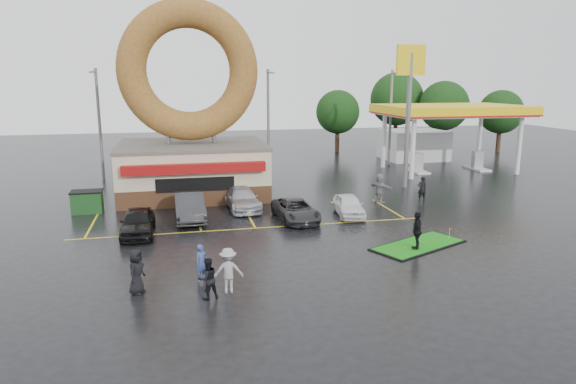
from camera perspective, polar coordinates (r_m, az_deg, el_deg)
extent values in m
plane|color=black|center=(25.49, -2.42, -6.14)|extent=(120.00, 120.00, 0.00)
cube|color=#472B19|center=(37.58, -10.47, 0.66)|extent=(10.00, 8.00, 1.20)
cube|color=beige|center=(37.27, -10.58, 3.30)|extent=(10.00, 8.00, 2.30)
cube|color=#59544C|center=(37.10, -10.66, 5.20)|extent=(10.20, 8.20, 0.20)
cube|color=maroon|center=(32.99, -10.30, 2.59)|extent=(9.00, 0.60, 0.60)
cylinder|color=slate|center=(37.00, -13.19, 6.17)|extent=(0.30, 0.30, 1.20)
cylinder|color=slate|center=(37.11, -8.22, 6.38)|extent=(0.30, 0.30, 1.20)
torus|color=brown|center=(36.83, -10.98, 13.10)|extent=(9.60, 2.00, 9.60)
cylinder|color=silver|center=(43.66, 13.69, 4.66)|extent=(0.40, 0.40, 5.00)
cylinder|color=silver|center=(48.89, 24.31, 4.71)|extent=(0.40, 0.40, 5.00)
cylinder|color=silver|center=(49.07, 10.61, 5.61)|extent=(0.40, 0.40, 5.00)
cylinder|color=silver|center=(53.78, 20.51, 5.62)|extent=(0.40, 0.40, 5.00)
cube|color=silver|center=(48.40, 17.66, 8.43)|extent=(12.00, 8.00, 0.50)
cube|color=yellow|center=(48.38, 17.69, 8.78)|extent=(12.30, 8.30, 0.70)
cube|color=#99999E|center=(47.43, 14.18, 3.27)|extent=(0.90, 0.60, 1.60)
cube|color=#99999E|center=(50.40, 20.30, 3.39)|extent=(0.90, 0.60, 1.60)
cube|color=silver|center=(54.88, 13.76, 5.11)|extent=(6.00, 5.00, 3.00)
cylinder|color=slate|center=(39.85, 13.17, 7.60)|extent=(0.36, 0.36, 10.00)
cube|color=yellow|center=(39.76, 13.50, 14.07)|extent=(2.20, 0.30, 2.20)
cylinder|color=slate|center=(44.33, -20.19, 6.97)|extent=(0.24, 0.24, 9.00)
cylinder|color=slate|center=(43.20, -20.78, 12.39)|extent=(0.12, 2.00, 0.12)
cube|color=slate|center=(42.21, -20.96, 12.33)|extent=(0.40, 0.18, 0.12)
cylinder|color=slate|center=(45.69, -2.21, 7.85)|extent=(0.24, 0.24, 9.00)
cylinder|color=slate|center=(44.57, -2.01, 13.14)|extent=(0.12, 2.00, 0.12)
cube|color=slate|center=(43.59, -1.76, 13.09)|extent=(0.40, 0.18, 0.12)
cylinder|color=slate|center=(50.20, 11.31, 8.02)|extent=(0.24, 0.24, 9.00)
cylinder|color=slate|center=(49.16, 12.00, 12.81)|extent=(0.12, 2.00, 0.12)
cube|color=slate|center=(48.25, 12.50, 12.74)|extent=(0.40, 0.18, 0.12)
cylinder|color=#332114|center=(62.07, 16.72, 5.69)|extent=(0.50, 0.50, 2.88)
sphere|color=black|center=(61.78, 16.94, 9.15)|extent=(5.60, 5.60, 5.60)
cylinder|color=#332114|center=(63.58, 22.34, 5.27)|extent=(0.50, 0.50, 2.52)
sphere|color=black|center=(63.31, 22.58, 8.22)|extent=(4.90, 4.90, 4.90)
cylinder|color=#332114|center=(63.80, 11.82, 6.28)|extent=(0.50, 0.50, 3.24)
sphere|color=black|center=(63.51, 11.99, 10.07)|extent=(6.30, 6.30, 6.30)
cylinder|color=#332114|center=(59.10, 5.48, 5.67)|extent=(0.50, 0.50, 2.52)
sphere|color=black|center=(58.81, 5.55, 8.85)|extent=(4.90, 4.90, 4.90)
imported|color=black|center=(28.36, -16.34, -3.22)|extent=(1.76, 4.21, 1.43)
imported|color=#2B2B2E|center=(30.70, -10.88, -1.61)|extent=(1.78, 4.82, 1.58)
imported|color=#ACADB2|center=(32.82, -5.13, -0.74)|extent=(2.16, 4.74, 1.35)
imported|color=#2D2D2F|center=(30.06, 0.85, -2.01)|extent=(2.32, 4.59, 1.25)
imported|color=white|center=(31.30, 6.76, -1.48)|extent=(1.98, 3.94, 1.29)
imported|color=#32467F|center=(21.40, -9.58, -7.77)|extent=(0.68, 0.63, 1.56)
imported|color=black|center=(19.69, -8.92, -9.48)|extent=(0.94, 0.83, 1.61)
imported|color=#949496|center=(20.10, -6.66, -8.66)|extent=(1.20, 0.74, 1.80)
imported|color=black|center=(20.74, -16.50, -8.47)|extent=(0.87, 1.02, 1.77)
imported|color=black|center=(25.55, 14.13, -4.23)|extent=(0.86, 1.21, 1.91)
imported|color=gray|center=(34.93, 10.13, 0.45)|extent=(1.36, 1.90, 1.98)
imported|color=black|center=(35.94, 14.66, 0.34)|extent=(0.65, 0.46, 1.70)
cube|color=#1B481D|center=(34.17, -21.41, -1.07)|extent=(1.82, 1.22, 1.30)
cube|color=black|center=(26.47, 14.28, -5.75)|extent=(5.46, 4.08, 0.06)
cube|color=#188215|center=(26.46, 14.28, -5.68)|extent=(5.16, 3.78, 0.03)
cylinder|color=silver|center=(27.78, 17.50, -4.41)|extent=(0.02, 0.02, 0.57)
cube|color=red|center=(27.75, 17.65, -3.95)|extent=(0.14, 0.01, 0.10)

